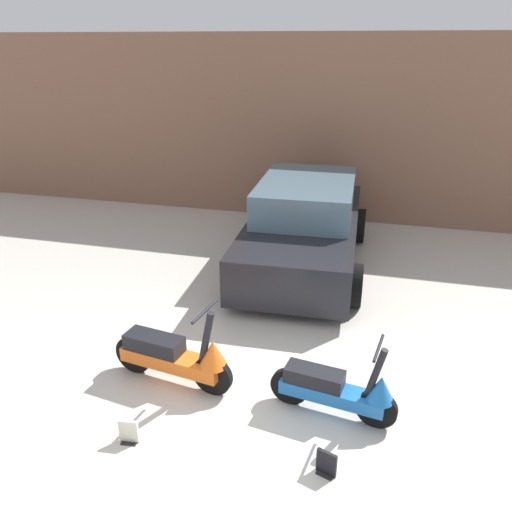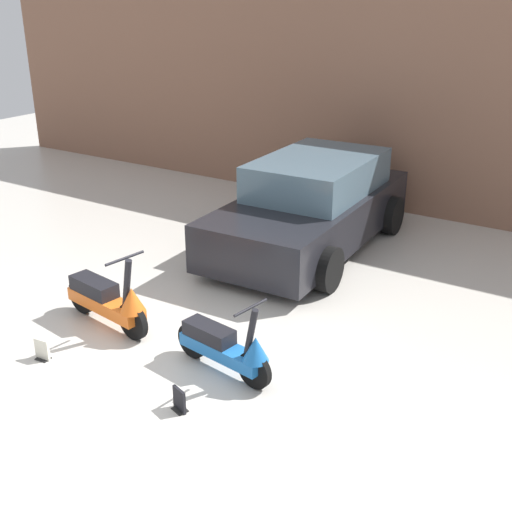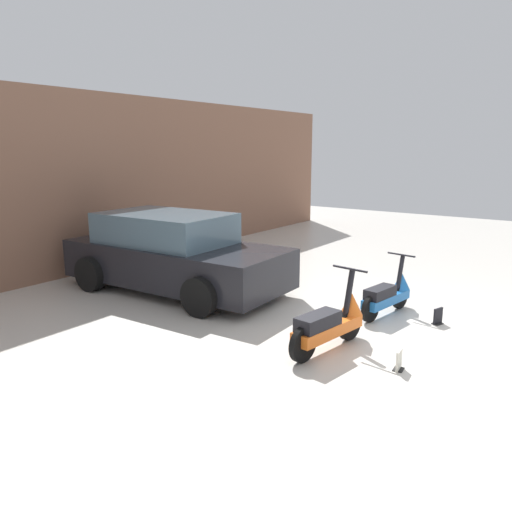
{
  "view_description": "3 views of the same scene",
  "coord_description": "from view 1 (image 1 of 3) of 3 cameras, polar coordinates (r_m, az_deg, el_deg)",
  "views": [
    {
      "loc": [
        1.19,
        -3.71,
        3.72
      ],
      "look_at": [
        -0.38,
        2.42,
        0.99
      ],
      "focal_mm": 35.0,
      "sensor_mm": 36.0,
      "label": 1
    },
    {
      "loc": [
        4.55,
        -4.37,
        4.01
      ],
      "look_at": [
        0.34,
        2.24,
        0.73
      ],
      "focal_mm": 45.0,
      "sensor_mm": 36.0,
      "label": 2
    },
    {
      "loc": [
        -6.74,
        -2.18,
        2.71
      ],
      "look_at": [
        0.09,
        2.71,
        0.88
      ],
      "focal_mm": 35.0,
      "sensor_mm": 36.0,
      "label": 3
    }
  ],
  "objects": [
    {
      "name": "ground_plane",
      "position": [
        5.39,
        -2.6,
        -20.35
      ],
      "size": [
        28.0,
        28.0,
        0.0
      ],
      "primitive_type": "plane",
      "color": "beige"
    },
    {
      "name": "wall_back",
      "position": [
        11.08,
        8.27,
        13.95
      ],
      "size": [
        19.6,
        0.12,
        3.9
      ],
      "primitive_type": "cube",
      "color": "#845B47",
      "rests_on": "ground_plane"
    },
    {
      "name": "scooter_front_left",
      "position": [
        5.94,
        -9.09,
        -11.16
      ],
      "size": [
        1.54,
        0.59,
        1.08
      ],
      "rotation": [
        0.0,
        0.0,
        -0.15
      ],
      "color": "black",
      "rests_on": "ground_plane"
    },
    {
      "name": "scooter_front_right",
      "position": [
        5.52,
        9.37,
        -14.76
      ],
      "size": [
        1.38,
        0.53,
        0.97
      ],
      "rotation": [
        0.0,
        0.0,
        -0.15
      ],
      "color": "black",
      "rests_on": "ground_plane"
    },
    {
      "name": "car_rear_left",
      "position": [
        8.88,
        5.55,
        3.47
      ],
      "size": [
        2.26,
        4.45,
        1.49
      ],
      "rotation": [
        0.0,
        0.0,
        -1.53
      ],
      "color": "black",
      "rests_on": "ground_plane"
    },
    {
      "name": "placard_near_left_scooter",
      "position": [
        5.45,
        -14.33,
        -18.97
      ],
      "size": [
        0.2,
        0.14,
        0.26
      ],
      "rotation": [
        0.0,
        0.0,
        0.11
      ],
      "color": "black",
      "rests_on": "ground_plane"
    },
    {
      "name": "placard_near_right_scooter",
      "position": [
        5.05,
        8.05,
        -22.49
      ],
      "size": [
        0.2,
        0.16,
        0.26
      ],
      "rotation": [
        0.0,
        0.0,
        -0.33
      ],
      "color": "black",
      "rests_on": "ground_plane"
    }
  ]
}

